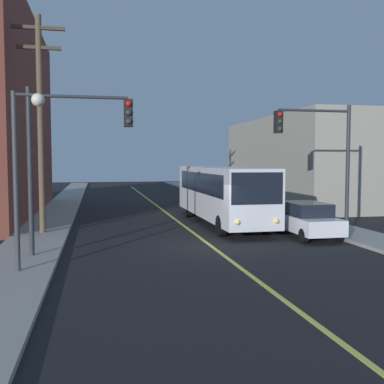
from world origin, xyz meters
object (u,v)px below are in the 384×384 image
street_lamp_left (23,154)px  parked_car_silver (217,195)px  parked_car_white (306,219)px  traffic_signal_left_corner (74,140)px  fire_hydrant (289,209)px  traffic_signal_right_corner (318,144)px  city_bus (221,192)px  parked_car_blue (255,205)px  utility_pole_near (40,114)px

street_lamp_left → parked_car_silver: bearing=60.5°
parked_car_white → street_lamp_left: 12.99m
traffic_signal_left_corner → fire_hydrant: 15.62m
traffic_signal_right_corner → street_lamp_left: (-12.24, -4.83, -0.56)m
parked_car_white → street_lamp_left: (-11.70, -4.83, 2.90)m
city_bus → parked_car_silver: bearing=76.4°
city_bus → parked_car_blue: (2.74, 1.91, -0.98)m
city_bus → street_lamp_left: street_lamp_left is taller
traffic_signal_right_corner → street_lamp_left: 13.17m
parked_car_blue → utility_pole_near: utility_pole_near is taller
parked_car_blue → traffic_signal_left_corner: traffic_signal_left_corner is taller
parked_car_silver → traffic_signal_right_corner: 15.89m
parked_car_blue → city_bus: bearing=-145.0°
street_lamp_left → fire_hydrant: bearing=39.6°
city_bus → parked_car_white: 5.92m
parked_car_white → traffic_signal_left_corner: 11.13m
parked_car_white → fire_hydrant: bearing=73.0°
city_bus → fire_hydrant: city_bus is taller
parked_car_silver → traffic_signal_left_corner: 20.89m
parked_car_white → utility_pole_near: utility_pole_near is taller
street_lamp_left → parked_car_blue: bearing=45.4°
parked_car_blue → parked_car_silver: (-0.24, 8.39, 0.00)m
parked_car_white → traffic_signal_right_corner: size_ratio=0.74×
traffic_signal_left_corner → traffic_signal_right_corner: bearing=12.8°
traffic_signal_right_corner → street_lamp_left: traffic_signal_right_corner is taller
traffic_signal_right_corner → fire_hydrant: size_ratio=7.14×
parked_car_blue → street_lamp_left: (-11.76, -11.94, 2.90)m
parked_car_white → traffic_signal_right_corner: (0.54, -0.00, 3.46)m
parked_car_blue → utility_pole_near: 13.70m
parked_car_blue → utility_pole_near: bearing=-161.0°
city_bus → parked_car_blue: bearing=35.0°
parked_car_silver → fire_hydrant: size_ratio=5.30×
fire_hydrant → parked_car_silver: bearing=103.4°
traffic_signal_left_corner → street_lamp_left: traffic_signal_left_corner is taller
city_bus → parked_car_white: (2.67, -5.19, -0.98)m
parked_car_silver → fire_hydrant: bearing=-76.6°
city_bus → street_lamp_left: size_ratio=2.21×
parked_car_silver → parked_car_white: bearing=-89.3°
utility_pole_near → traffic_signal_right_corner: utility_pole_near is taller
utility_pole_near → traffic_signal_left_corner: utility_pole_near is taller
parked_car_silver → fire_hydrant: 9.27m
traffic_signal_left_corner → traffic_signal_right_corner: (10.82, 2.45, 0.00)m
city_bus → traffic_signal_right_corner: (3.21, -5.20, 2.49)m
city_bus → fire_hydrant: size_ratio=14.48×
city_bus → utility_pole_near: size_ratio=1.20×
city_bus → utility_pole_near: utility_pole_near is taller
traffic_signal_right_corner → street_lamp_left: size_ratio=1.09×
parked_car_white → fire_hydrant: 6.78m
utility_pole_near → traffic_signal_right_corner: (12.59, -2.95, -1.41)m
fire_hydrant → city_bus: bearing=-164.6°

